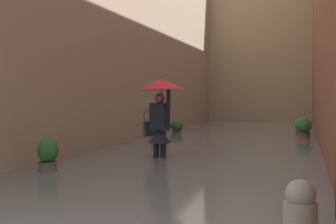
% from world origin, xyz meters
% --- Properties ---
extents(ground_plane, '(60.00, 60.00, 0.00)m').
position_xyz_m(ground_plane, '(0.00, -11.84, 0.00)').
color(ground_plane, slate).
extents(flood_water, '(6.04, 29.67, 0.20)m').
position_xyz_m(flood_water, '(0.00, -11.84, 0.10)').
color(flood_water, slate).
rests_on(flood_water, ground_plane).
extents(building_facade_far, '(8.84, 1.80, 9.63)m').
position_xyz_m(building_facade_far, '(0.00, -24.57, 4.81)').
color(building_facade_far, tan).
rests_on(building_facade_far, ground_plane).
extents(person_wading, '(0.98, 0.98, 1.94)m').
position_xyz_m(person_wading, '(0.72, -7.82, 1.34)').
color(person_wading, '#2D2319').
rests_on(person_wading, ground_plane).
extents(potted_plant_near_right, '(0.37, 0.37, 0.79)m').
position_xyz_m(potted_plant_near_right, '(2.09, -5.44, 0.42)').
color(potted_plant_near_right, '#66605B').
rests_on(potted_plant_near_right, ground_plane).
extents(potted_plant_mid_right, '(0.55, 0.55, 0.93)m').
position_xyz_m(potted_plant_mid_right, '(2.34, -13.47, 0.54)').
color(potted_plant_mid_right, brown).
rests_on(potted_plant_mid_right, ground_plane).
extents(potted_plant_near_left, '(0.50, 0.50, 0.75)m').
position_xyz_m(potted_plant_near_left, '(-2.15, -15.37, 0.40)').
color(potted_plant_near_left, brown).
rests_on(potted_plant_near_left, ground_plane).
extents(potted_plant_far_left, '(0.50, 0.50, 0.82)m').
position_xyz_m(potted_plant_far_left, '(-2.21, -13.48, 0.46)').
color(potted_plant_far_left, brown).
rests_on(potted_plant_far_left, ground_plane).
extents(potted_plant_far_right, '(0.46, 0.46, 0.63)m').
position_xyz_m(potted_plant_far_right, '(2.11, -14.73, 0.36)').
color(potted_plant_far_right, brown).
rests_on(potted_plant_far_right, ground_plane).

